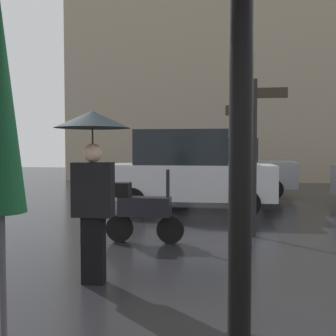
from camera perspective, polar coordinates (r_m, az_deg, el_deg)
The scene contains 7 objects.
folded_patio_umbrella_near at distance 2.50m, azimuth -22.56°, elevation 5.30°, with size 0.45×0.45×2.54m.
pedestrian_with_umbrella at distance 4.78m, azimuth -10.54°, elevation 1.86°, with size 0.88×0.88×2.02m.
parked_scooter at distance 6.85m, azimuth -3.66°, elevation -5.90°, with size 1.33×0.32×1.23m.
parked_car_left at distance 13.68m, azimuth 7.78°, elevation 0.14°, with size 4.47×1.96×1.91m.
parked_car_right at distance 10.26m, azimuth 2.88°, elevation -0.40°, with size 4.12×1.84×2.04m.
street_signpost at distance 7.38m, azimuth 12.14°, elevation 3.70°, with size 1.08×0.08×2.81m.
building_block at distance 21.13m, azimuth 8.69°, elevation 18.83°, with size 16.15×2.04×14.90m, color gray.
Camera 1 is at (-0.22, -2.68, 1.58)m, focal length 43.35 mm.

